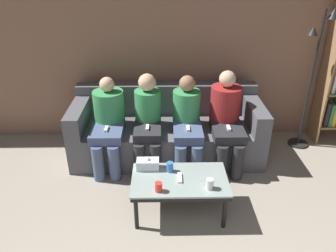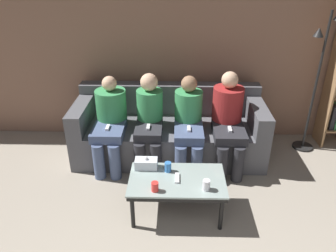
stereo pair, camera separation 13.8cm
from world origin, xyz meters
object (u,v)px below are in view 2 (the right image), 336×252
(game_remote, at_px, (177,178))
(seated_person_mid_right, at_px, (189,120))
(cup_near_right, at_px, (206,185))
(coffee_table, at_px, (177,183))
(standing_lamp, at_px, (321,69))
(cup_near_left, at_px, (155,187))
(tissue_box, at_px, (146,164))
(seated_person_left_end, at_px, (110,119))
(couch, at_px, (169,131))
(cup_far_center, at_px, (168,167))
(seated_person_right_end, at_px, (228,118))
(seated_person_mid_left, at_px, (149,119))

(game_remote, xyz_separation_m, seated_person_mid_right, (0.13, 0.90, 0.16))
(cup_near_right, bearing_deg, game_remote, 150.10)
(coffee_table, height_order, standing_lamp, standing_lamp)
(cup_near_left, xyz_separation_m, game_remote, (0.20, 0.18, -0.04))
(tissue_box, bearing_deg, standing_lamp, 29.19)
(standing_lamp, xyz_separation_m, seated_person_left_end, (-2.48, -0.38, -0.51))
(cup_near_right, bearing_deg, seated_person_mid_right, 97.15)
(cup_near_left, xyz_separation_m, cup_near_right, (0.46, 0.03, 0.01))
(couch, bearing_deg, cup_far_center, -89.41)
(seated_person_right_end, bearing_deg, seated_person_mid_left, -179.60)
(cup_near_left, distance_m, seated_person_left_end, 1.25)
(seated_person_mid_left, bearing_deg, coffee_table, -70.14)
(cup_far_center, height_order, seated_person_left_end, seated_person_left_end)
(cup_near_right, bearing_deg, coffee_table, 150.10)
(standing_lamp, height_order, seated_person_right_end, standing_lamp)
(standing_lamp, bearing_deg, seated_person_mid_left, -169.41)
(coffee_table, bearing_deg, seated_person_right_end, 57.35)
(cup_near_right, height_order, seated_person_mid_left, seated_person_mid_left)
(game_remote, distance_m, seated_person_mid_right, 0.92)
(seated_person_mid_left, xyz_separation_m, seated_person_mid_right, (0.46, -0.01, -0.01))
(seated_person_left_end, bearing_deg, game_remote, -49.18)
(coffee_table, distance_m, standing_lamp, 2.25)
(cup_far_center, height_order, standing_lamp, standing_lamp)
(standing_lamp, distance_m, seated_person_mid_right, 1.69)
(cup_far_center, height_order, seated_person_right_end, seated_person_right_end)
(seated_person_left_end, bearing_deg, cup_near_left, -61.61)
(seated_person_left_end, distance_m, seated_person_right_end, 1.38)
(coffee_table, bearing_deg, cup_near_right, -29.90)
(cup_near_left, height_order, seated_person_mid_right, seated_person_mid_right)
(seated_person_left_end, relative_size, seated_person_mid_right, 0.99)
(coffee_table, distance_m, cup_far_center, 0.18)
(cup_near_right, xyz_separation_m, seated_person_mid_right, (-0.13, 1.05, 0.12))
(seated_person_left_end, bearing_deg, cup_far_center, -48.48)
(seated_person_right_end, bearing_deg, game_remote, -122.65)
(couch, distance_m, game_remote, 1.15)
(seated_person_mid_right, bearing_deg, standing_lamp, 14.04)
(standing_lamp, xyz_separation_m, seated_person_mid_left, (-2.02, -0.38, -0.50))
(cup_near_left, distance_m, standing_lamp, 2.48)
(couch, xyz_separation_m, cup_near_right, (0.36, -1.29, 0.14))
(coffee_table, relative_size, seated_person_left_end, 0.86)
(coffee_table, bearing_deg, game_remote, 180.00)
(seated_person_mid_right, bearing_deg, seated_person_mid_left, 178.41)
(couch, bearing_deg, cup_near_right, -74.31)
(seated_person_mid_right, height_order, seated_person_right_end, seated_person_right_end)
(seated_person_mid_right, bearing_deg, couch, 134.16)
(cup_near_right, bearing_deg, cup_near_left, -176.27)
(seated_person_mid_right, relative_size, seated_person_right_end, 0.95)
(coffee_table, height_order, seated_person_mid_left, seated_person_mid_left)
(tissue_box, bearing_deg, seated_person_left_end, 123.16)
(game_remote, xyz_separation_m, seated_person_mid_left, (-0.33, 0.91, 0.17))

